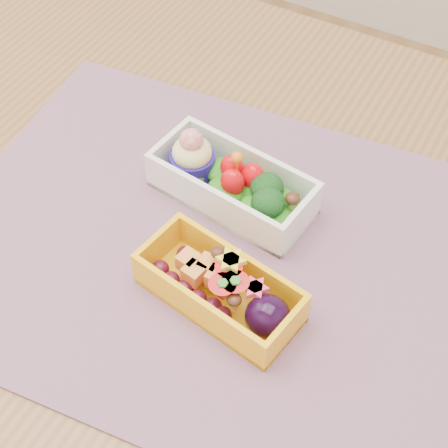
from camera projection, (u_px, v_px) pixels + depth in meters
The scene contains 4 objects.
table at pixel (234, 293), 0.80m from camera, with size 1.20×0.80×0.75m.
placemat at pixel (215, 248), 0.71m from camera, with size 0.56×0.43×0.00m, color gray.
bento_white at pixel (232, 183), 0.73m from camera, with size 0.18×0.10×0.07m.
bento_yellow at pixel (222, 289), 0.65m from camera, with size 0.17×0.09×0.05m.
Camera 1 is at (0.21, -0.40, 1.31)m, focal length 55.83 mm.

